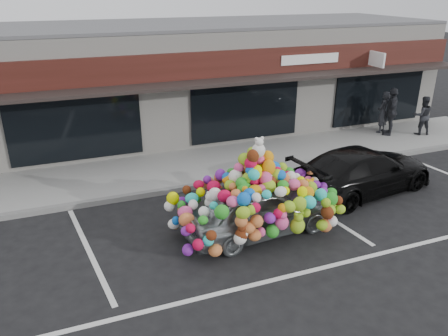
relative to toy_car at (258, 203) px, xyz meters
name	(u,v)px	position (x,y,z in m)	size (l,w,h in m)	color
ground	(221,229)	(-0.80, 0.40, -0.81)	(90.00, 90.00, 0.00)	black
shop_building	(147,80)	(-0.80, 8.84, 1.36)	(24.00, 7.20, 4.31)	silver
sidewalk	(179,169)	(-0.80, 4.40, -0.73)	(26.00, 3.00, 0.15)	gray
kerb	(192,187)	(-0.80, 2.90, -0.73)	(26.00, 0.18, 0.16)	slate
parking_stripe_left	(89,250)	(-4.00, 0.60, -0.80)	(0.12, 4.40, 0.01)	silver
parking_stripe_mid	(313,207)	(2.00, 0.60, -0.80)	(0.12, 4.40, 0.01)	silver
lane_line	(342,263)	(1.20, -1.90, -0.80)	(14.00, 0.12, 0.01)	silver
toy_car	(258,203)	(0.00, 0.00, 0.00)	(2.79, 4.22, 2.37)	#969CA0
black_sedan	(363,170)	(3.86, 1.01, -0.14)	(4.61, 1.87, 1.34)	black
pedestrian_a	(383,112)	(7.85, 5.07, 0.18)	(0.61, 0.40, 1.67)	black
pedestrian_b	(422,115)	(9.14, 4.31, 0.11)	(0.75, 0.58, 1.54)	black
pedestrian_c	(391,111)	(7.94, 4.72, 0.28)	(0.46, 1.10, 1.88)	#28262C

